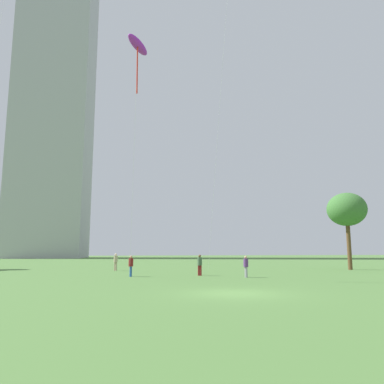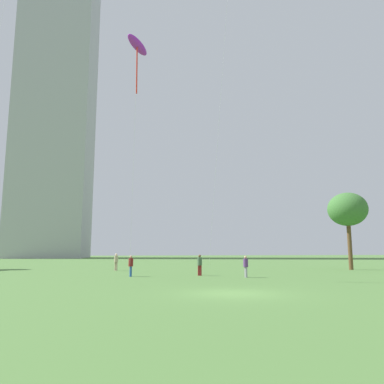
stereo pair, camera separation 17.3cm
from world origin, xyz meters
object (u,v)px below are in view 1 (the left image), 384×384
Objects in this scene: person_standing_2 at (200,263)px; person_standing_3 at (246,265)px; person_standing_0 at (131,264)px; kite_flying_0 at (138,46)px; distant_highrise_0 at (57,76)px; park_tree_1 at (347,210)px; person_standing_1 at (116,261)px.

person_standing_2 is 1.04× the size of person_standing_3.
person_standing_0 is 0.09× the size of kite_flying_0.
person_standing_2 is 0.02× the size of distant_highrise_0.
distant_highrise_0 reaches higher than park_tree_1.
kite_flying_0 is at bearing -155.19° from park_tree_1.
person_standing_1 is (-1.31, 9.12, 0.05)m from person_standing_0.
person_standing_3 is 101.24m from distant_highrise_0.
park_tree_1 is (23.02, 6.65, 5.40)m from person_standing_0.
park_tree_1 is at bearing 114.55° from person_standing_3.
person_standing_0 is 0.96× the size of person_standing_2.
person_standing_1 is 0.21× the size of park_tree_1.
person_standing_0 is at bearing -72.24° from distant_highrise_0.
person_standing_1 is 0.02× the size of distant_highrise_0.
kite_flying_0 is (-8.50, -1.54, 16.04)m from person_standing_3.
person_standing_1 is at bearing 95.78° from kite_flying_0.
distant_highrise_0 is at bearing 103.96° from kite_flying_0.
person_standing_3 is (3.00, -2.72, -0.04)m from person_standing_2.
park_tree_1 reaches higher than person_standing_2.
person_standing_2 is at bearing -139.65° from person_standing_3.
person_standing_0 is at bearing -45.97° from person_standing_1.
person_standing_0 is 24.56m from park_tree_1.
person_standing_2 is 17.45m from kite_flying_0.
park_tree_1 reaches higher than person_standing_3.
kite_flying_0 is 2.16× the size of park_tree_1.
person_standing_1 is 11.18m from person_standing_2.
person_standing_1 is at bearing 158.08° from person_standing_2.
park_tree_1 is 96.80m from distant_highrise_0.
kite_flying_0 is (-5.50, -4.25, 16.00)m from person_standing_2.
park_tree_1 is 0.08× the size of distant_highrise_0.
person_standing_3 is 17.95m from park_tree_1.
distant_highrise_0 reaches higher than person_standing_0.
person_standing_0 is at bearing -113.54° from person_standing_3.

